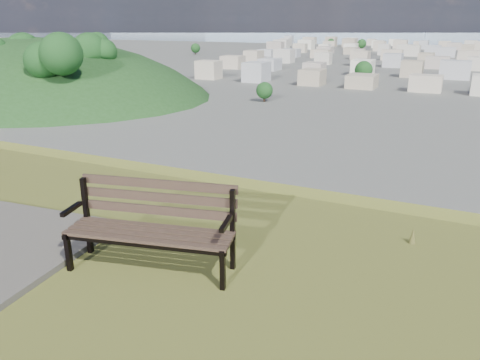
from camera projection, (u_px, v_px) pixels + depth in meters
The scene contains 6 objects.
park_bench at pixel (152, 221), 4.46m from camera, with size 1.66×0.85×0.83m.
green_wooded_hill at pixel (32, 94), 179.95m from camera, with size 165.13×132.10×82.56m.
city_blocks at pixel (465, 53), 347.17m from camera, with size 395.00×361.00×7.00m.
city_trees at pixel (417, 57), 293.02m from camera, with size 406.52×387.20×9.98m.
bay_water at pixel (470, 37), 780.06m from camera, with size 2400.00×700.00×0.12m, color #8AA2AF.
far_hills at pixel (448, 20), 1226.00m from camera, with size 2050.00×340.00×60.00m.
Camera 1 is at (2.68, -1.74, 27.30)m, focal length 35.00 mm.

